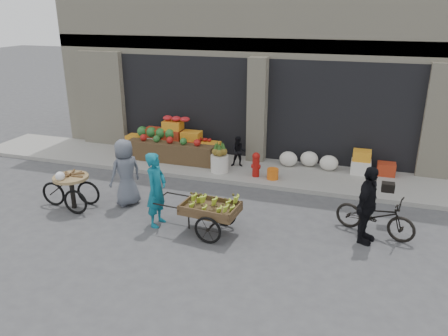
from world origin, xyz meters
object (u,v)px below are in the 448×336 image
(fire_hydrant, at_px, (256,164))
(vendor_grey, at_px, (126,173))
(orange_bucket, at_px, (273,174))
(tricycle_cart, at_px, (72,187))
(vendor_woman, at_px, (156,190))
(banana_cart, at_px, (208,207))
(cyclist, at_px, (367,205))
(seated_person, at_px, (239,152))
(pineapple_bin, at_px, (220,163))
(bicycle, at_px, (375,215))

(fire_hydrant, distance_m, vendor_grey, 3.70)
(orange_bucket, bearing_deg, tricycle_cart, -144.22)
(fire_hydrant, distance_m, vendor_woman, 3.63)
(banana_cart, height_order, cyclist, cyclist)
(orange_bucket, relative_size, tricycle_cart, 0.22)
(seated_person, distance_m, cyclist, 4.98)
(pineapple_bin, bearing_deg, banana_cart, -75.47)
(pineapple_bin, relative_size, vendor_woman, 0.30)
(orange_bucket, bearing_deg, vendor_grey, -141.85)
(cyclist, bearing_deg, bicycle, -8.62)
(fire_hydrant, height_order, vendor_grey, vendor_grey)
(pineapple_bin, bearing_deg, vendor_grey, -121.20)
(fire_hydrant, height_order, seated_person, seated_person)
(banana_cart, distance_m, tricycle_cart, 3.59)
(tricycle_cart, xyz_separation_m, cyclist, (6.82, 0.49, 0.27))
(seated_person, bearing_deg, pineapple_bin, -133.69)
(pineapple_bin, xyz_separation_m, seated_person, (0.40, 0.60, 0.21))
(pineapple_bin, height_order, bicycle, bicycle)
(seated_person, bearing_deg, orange_bucket, -40.26)
(fire_hydrant, relative_size, vendor_woman, 0.42)
(pineapple_bin, height_order, cyclist, cyclist)
(banana_cart, distance_m, vendor_woman, 1.25)
(fire_hydrant, relative_size, cyclist, 0.42)
(seated_person, relative_size, vendor_grey, 0.55)
(cyclist, bearing_deg, vendor_grey, 106.57)
(cyclist, bearing_deg, pineapple_bin, 74.37)
(seated_person, height_order, vendor_grey, vendor_grey)
(seated_person, xyz_separation_m, vendor_woman, (-0.76, -3.95, 0.27))
(pineapple_bin, distance_m, vendor_woman, 3.40)
(orange_bucket, distance_m, bicycle, 3.50)
(fire_hydrant, relative_size, tricycle_cart, 0.50)
(fire_hydrant, xyz_separation_m, vendor_woman, (-1.46, -3.30, 0.35))
(bicycle, bearing_deg, seated_person, 71.11)
(vendor_grey, bearing_deg, fire_hydrant, 163.42)
(pineapple_bin, distance_m, banana_cart, 3.49)
(banana_cart, distance_m, vendor_grey, 2.57)
(bicycle, xyz_separation_m, cyclist, (-0.20, -0.40, 0.39))
(fire_hydrant, xyz_separation_m, orange_bucket, (0.50, -0.05, -0.23))
(fire_hydrant, height_order, banana_cart, banana_cart)
(tricycle_cart, xyz_separation_m, vendor_grey, (1.15, 0.62, 0.27))
(pineapple_bin, relative_size, fire_hydrant, 0.73)
(fire_hydrant, distance_m, cyclist, 4.03)
(orange_bucket, height_order, vendor_woman, vendor_woman)
(fire_hydrant, height_order, bicycle, bicycle)
(pineapple_bin, height_order, tricycle_cart, tricycle_cart)
(pineapple_bin, xyz_separation_m, orange_bucket, (1.60, -0.10, -0.10))
(banana_cart, relative_size, bicycle, 1.23)
(cyclist, bearing_deg, fire_hydrant, 66.27)
(orange_bucket, xyz_separation_m, seated_person, (-1.20, 0.70, 0.31))
(tricycle_cart, bearing_deg, pineapple_bin, 47.31)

